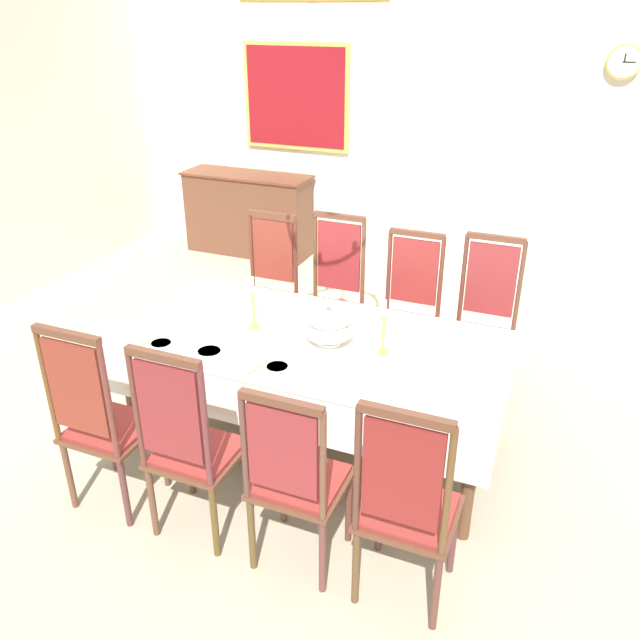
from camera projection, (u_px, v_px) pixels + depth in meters
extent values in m
cube|color=#B1AA90|center=(314.00, 445.00, 4.24)|extent=(7.14, 6.62, 0.04)
cube|color=white|center=(449.00, 111.00, 6.28)|extent=(7.14, 0.08, 3.29)
cylinder|color=brown|center=(131.00, 398.00, 4.06)|extent=(0.07, 0.07, 0.71)
cylinder|color=brown|center=(469.00, 484.00, 3.33)|extent=(0.07, 0.07, 0.71)
cylinder|color=brown|center=(212.00, 332.00, 4.87)|extent=(0.07, 0.07, 0.71)
cylinder|color=brown|center=(498.00, 391.00, 4.14)|extent=(0.07, 0.07, 0.71)
cube|color=brown|center=(316.00, 351.00, 3.96)|extent=(2.20, 1.05, 0.08)
cube|color=brown|center=(316.00, 343.00, 3.94)|extent=(2.32, 1.17, 0.03)
cube|color=white|center=(316.00, 340.00, 3.93)|extent=(2.34, 1.19, 0.00)
cube|color=white|center=(274.00, 412.00, 3.51)|extent=(2.34, 0.00, 0.30)
cube|color=white|center=(349.00, 323.00, 4.48)|extent=(2.34, 0.00, 0.30)
cube|color=white|center=(159.00, 329.00, 4.40)|extent=(0.00, 1.19, 0.30)
cube|color=white|center=(508.00, 402.00, 3.60)|extent=(0.00, 1.19, 0.30)
cylinder|color=brown|center=(111.00, 439.00, 3.90)|extent=(0.04, 0.04, 0.45)
cylinder|color=brown|center=(164.00, 454.00, 3.77)|extent=(0.04, 0.04, 0.45)
cylinder|color=brown|center=(69.00, 475.00, 3.60)|extent=(0.04, 0.04, 0.45)
cylinder|color=brown|center=(125.00, 493.00, 3.47)|extent=(0.04, 0.04, 0.45)
cube|color=brown|center=(112.00, 430.00, 3.58)|extent=(0.44, 0.42, 0.03)
cube|color=maroon|center=(111.00, 426.00, 3.57)|extent=(0.40, 0.38, 0.02)
cylinder|color=brown|center=(48.00, 386.00, 3.33)|extent=(0.03, 0.03, 0.68)
cylinder|color=brown|center=(109.00, 402.00, 3.20)|extent=(0.03, 0.03, 0.68)
cube|color=maroon|center=(76.00, 388.00, 3.25)|extent=(0.34, 0.02, 0.51)
cube|color=brown|center=(66.00, 335.00, 3.12)|extent=(0.40, 0.04, 0.04)
cylinder|color=brown|center=(277.00, 343.00, 5.00)|extent=(0.04, 0.04, 0.45)
cylinder|color=brown|center=(234.00, 334.00, 5.13)|extent=(0.04, 0.04, 0.45)
cylinder|color=brown|center=(296.00, 323.00, 5.30)|extent=(0.04, 0.04, 0.45)
cylinder|color=brown|center=(255.00, 316.00, 5.43)|extent=(0.04, 0.04, 0.45)
cube|color=brown|center=(264.00, 302.00, 5.11)|extent=(0.44, 0.42, 0.03)
cube|color=maroon|center=(264.00, 299.00, 5.10)|extent=(0.40, 0.38, 0.02)
cylinder|color=brown|center=(296.00, 258.00, 5.05)|extent=(0.03, 0.03, 0.64)
cylinder|color=brown|center=(252.00, 251.00, 5.19)|extent=(0.03, 0.03, 0.64)
cube|color=maroon|center=(273.00, 251.00, 5.11)|extent=(0.34, 0.02, 0.49)
cube|color=brown|center=(272.00, 215.00, 4.98)|extent=(0.40, 0.04, 0.04)
cylinder|color=brown|center=(190.00, 461.00, 3.70)|extent=(0.04, 0.04, 0.45)
cylinder|color=brown|center=(248.00, 478.00, 3.57)|extent=(0.04, 0.04, 0.45)
cylinder|color=brown|center=(152.00, 502.00, 3.41)|extent=(0.04, 0.04, 0.45)
cylinder|color=brown|center=(215.00, 521.00, 3.28)|extent=(0.04, 0.04, 0.45)
cube|color=brown|center=(198.00, 454.00, 3.39)|extent=(0.44, 0.42, 0.03)
cube|color=maroon|center=(197.00, 451.00, 3.37)|extent=(0.40, 0.38, 0.02)
cylinder|color=brown|center=(136.00, 410.00, 3.14)|extent=(0.03, 0.03, 0.67)
cylinder|color=brown|center=(205.00, 428.00, 3.01)|extent=(0.03, 0.03, 0.67)
cube|color=maroon|center=(169.00, 413.00, 3.06)|extent=(0.34, 0.02, 0.51)
cube|color=brown|center=(163.00, 357.00, 2.93)|extent=(0.40, 0.04, 0.04)
cylinder|color=brown|center=(344.00, 356.00, 4.81)|extent=(0.04, 0.04, 0.45)
cylinder|color=brown|center=(297.00, 347.00, 4.94)|extent=(0.04, 0.04, 0.45)
cylinder|color=brown|center=(360.00, 335.00, 5.11)|extent=(0.04, 0.04, 0.45)
cylinder|color=brown|center=(316.00, 327.00, 5.24)|extent=(0.04, 0.04, 0.45)
cube|color=brown|center=(329.00, 314.00, 4.92)|extent=(0.44, 0.42, 0.03)
cube|color=maroon|center=(329.00, 311.00, 4.91)|extent=(0.40, 0.38, 0.02)
cylinder|color=brown|center=(363.00, 264.00, 4.85)|extent=(0.03, 0.03, 0.70)
cylinder|color=brown|center=(315.00, 257.00, 4.98)|extent=(0.03, 0.03, 0.70)
cube|color=maroon|center=(339.00, 257.00, 4.90)|extent=(0.34, 0.02, 0.53)
cube|color=brown|center=(339.00, 217.00, 4.76)|extent=(0.40, 0.04, 0.04)
cylinder|color=brown|center=(283.00, 488.00, 3.50)|extent=(0.04, 0.04, 0.45)
cylinder|color=#572D27|center=(349.00, 507.00, 3.37)|extent=(0.04, 0.04, 0.45)
cylinder|color=brown|center=(252.00, 533.00, 3.20)|extent=(0.04, 0.04, 0.45)
cylinder|color=brown|center=(323.00, 556.00, 3.07)|extent=(0.04, 0.04, 0.45)
cube|color=brown|center=(301.00, 483.00, 3.18)|extent=(0.44, 0.42, 0.03)
cube|color=maroon|center=(301.00, 479.00, 3.17)|extent=(0.40, 0.38, 0.02)
cylinder|color=brown|center=(244.00, 446.00, 2.96)|extent=(0.03, 0.03, 0.58)
cylinder|color=brown|center=(323.00, 468.00, 2.82)|extent=(0.03, 0.03, 0.58)
cube|color=maroon|center=(283.00, 451.00, 2.88)|extent=(0.34, 0.02, 0.44)
cube|color=brown|center=(281.00, 402.00, 2.76)|extent=(0.40, 0.04, 0.04)
cylinder|color=#592F1F|center=(421.00, 372.00, 4.60)|extent=(0.04, 0.04, 0.45)
cylinder|color=brown|center=(371.00, 362.00, 4.73)|extent=(0.04, 0.04, 0.45)
cylinder|color=brown|center=(433.00, 349.00, 4.90)|extent=(0.04, 0.04, 0.45)
cylinder|color=brown|center=(386.00, 340.00, 5.03)|extent=(0.04, 0.04, 0.45)
cube|color=brown|center=(405.00, 327.00, 4.71)|extent=(0.44, 0.42, 0.03)
cube|color=maroon|center=(405.00, 324.00, 4.70)|extent=(0.40, 0.38, 0.02)
cylinder|color=brown|center=(441.00, 280.00, 4.66)|extent=(0.03, 0.03, 0.64)
cylinder|color=brown|center=(389.00, 272.00, 4.79)|extent=(0.03, 0.03, 0.64)
cube|color=maroon|center=(415.00, 272.00, 4.71)|extent=(0.34, 0.02, 0.49)
cube|color=brown|center=(417.00, 234.00, 4.58)|extent=(0.40, 0.04, 0.04)
cylinder|color=brown|center=(380.00, 516.00, 3.31)|extent=(0.04, 0.04, 0.45)
cylinder|color=#552F2F|center=(453.00, 537.00, 3.18)|extent=(0.04, 0.04, 0.45)
cylinder|color=brown|center=(356.00, 567.00, 3.01)|extent=(0.04, 0.04, 0.45)
cylinder|color=brown|center=(436.00, 592.00, 2.88)|extent=(0.04, 0.04, 0.45)
cube|color=brown|center=(409.00, 514.00, 2.99)|extent=(0.44, 0.42, 0.03)
cube|color=maroon|center=(409.00, 510.00, 2.98)|extent=(0.40, 0.38, 0.02)
cylinder|color=brown|center=(357.00, 470.00, 2.75)|extent=(0.03, 0.03, 0.65)
cylinder|color=brown|center=(448.00, 494.00, 2.62)|extent=(0.03, 0.03, 0.65)
cube|color=maroon|center=(402.00, 475.00, 2.67)|extent=(0.34, 0.02, 0.50)
cube|color=brown|center=(406.00, 416.00, 2.54)|extent=(0.40, 0.04, 0.04)
cylinder|color=brown|center=(500.00, 388.00, 4.41)|extent=(0.04, 0.04, 0.45)
cylinder|color=brown|center=(445.00, 377.00, 4.54)|extent=(0.04, 0.04, 0.45)
cylinder|color=brown|center=(507.00, 363.00, 4.71)|extent=(0.04, 0.04, 0.45)
cylinder|color=brown|center=(456.00, 354.00, 4.84)|extent=(0.04, 0.04, 0.45)
cube|color=brown|center=(480.00, 341.00, 4.52)|extent=(0.44, 0.42, 0.03)
cube|color=maroon|center=(481.00, 338.00, 4.51)|extent=(0.40, 0.38, 0.02)
cylinder|color=brown|center=(519.00, 289.00, 4.46)|extent=(0.03, 0.03, 0.68)
cylinder|color=brown|center=(463.00, 280.00, 4.59)|extent=(0.03, 0.03, 0.68)
cube|color=maroon|center=(491.00, 280.00, 4.51)|extent=(0.34, 0.02, 0.52)
cube|color=brown|center=(496.00, 238.00, 4.37)|extent=(0.40, 0.04, 0.04)
cylinder|color=silver|center=(329.00, 341.00, 3.90)|extent=(0.17, 0.17, 0.02)
ellipsoid|color=silver|center=(329.00, 330.00, 3.86)|extent=(0.30, 0.30, 0.14)
ellipsoid|color=silver|center=(329.00, 318.00, 3.83)|extent=(0.27, 0.27, 0.11)
sphere|color=#4D764D|center=(329.00, 309.00, 3.80)|extent=(0.03, 0.03, 0.03)
cylinder|color=gold|center=(254.00, 327.00, 4.07)|extent=(0.07, 0.07, 0.02)
cylinder|color=gold|center=(254.00, 310.00, 4.02)|extent=(0.02, 0.02, 0.22)
cone|color=gold|center=(253.00, 294.00, 3.97)|extent=(0.04, 0.04, 0.02)
cylinder|color=silver|center=(252.00, 285.00, 3.94)|extent=(0.02, 0.02, 0.10)
cylinder|color=gold|center=(382.00, 352.00, 3.78)|extent=(0.07, 0.07, 0.02)
cylinder|color=gold|center=(383.00, 335.00, 3.73)|extent=(0.02, 0.02, 0.21)
cone|color=gold|center=(384.00, 318.00, 3.68)|extent=(0.04, 0.04, 0.02)
cylinder|color=silver|center=(385.00, 308.00, 3.65)|extent=(0.02, 0.02, 0.10)
cylinder|color=silver|center=(161.00, 345.00, 3.85)|extent=(0.15, 0.15, 0.03)
cylinder|color=silver|center=(161.00, 344.00, 3.85)|extent=(0.12, 0.12, 0.02)
torus|color=#4D764D|center=(161.00, 343.00, 3.85)|extent=(0.14, 0.14, 0.01)
cylinder|color=silver|center=(277.00, 368.00, 3.59)|extent=(0.15, 0.15, 0.03)
cylinder|color=white|center=(277.00, 368.00, 3.59)|extent=(0.12, 0.12, 0.02)
torus|color=#4D764D|center=(277.00, 367.00, 3.59)|extent=(0.14, 0.14, 0.01)
cylinder|color=silver|center=(361.00, 312.00, 4.23)|extent=(0.18, 0.18, 0.04)
cylinder|color=silver|center=(361.00, 312.00, 4.23)|extent=(0.15, 0.15, 0.03)
torus|color=#4D764D|center=(361.00, 310.00, 4.22)|extent=(0.18, 0.18, 0.01)
cylinder|color=silver|center=(209.00, 353.00, 3.75)|extent=(0.16, 0.16, 0.03)
cylinder|color=silver|center=(209.00, 352.00, 3.75)|extent=(0.13, 0.13, 0.02)
torus|color=#4D764D|center=(209.00, 351.00, 3.74)|extent=(0.16, 0.16, 0.01)
cube|color=gold|center=(143.00, 345.00, 3.86)|extent=(0.04, 0.14, 0.00)
ellipsoid|color=gold|center=(153.00, 339.00, 3.92)|extent=(0.03, 0.05, 0.01)
cube|color=gold|center=(256.00, 369.00, 3.61)|extent=(0.05, 0.14, 0.00)
ellipsoid|color=gold|center=(267.00, 363.00, 3.67)|extent=(0.03, 0.05, 0.01)
cube|color=brown|center=(248.00, 215.00, 7.27)|extent=(1.40, 0.44, 0.88)
cube|color=brown|center=(246.00, 175.00, 7.07)|extent=(1.44, 0.48, 0.02)
cube|color=brown|center=(285.00, 213.00, 7.34)|extent=(0.59, 0.01, 0.70)
cube|color=brown|center=(231.00, 206.00, 7.58)|extent=(0.59, 0.01, 0.70)
cylinder|color=#D1B251|center=(624.00, 62.00, 5.49)|extent=(0.29, 0.05, 0.29)
cylinder|color=silver|center=(624.00, 62.00, 5.47)|extent=(0.26, 0.01, 0.26)
cube|color=black|center=(625.00, 58.00, 5.45)|extent=(0.01, 0.00, 0.07)
cube|color=black|center=(629.00, 62.00, 5.45)|extent=(0.10, 0.00, 0.01)
cube|color=#D1B251|center=(296.00, 97.00, 6.76)|extent=(1.18, 0.04, 1.07)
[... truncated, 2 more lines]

